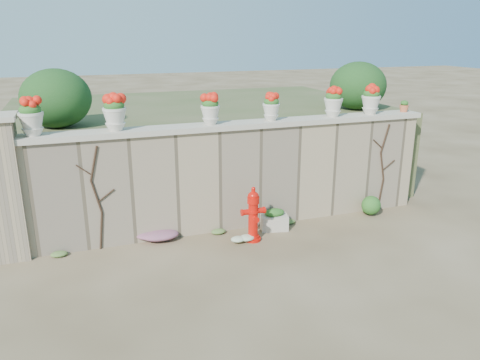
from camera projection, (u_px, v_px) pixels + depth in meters
name	position (u px, v px, depth m)	size (l,w,h in m)	color
ground	(273.00, 264.00, 7.88)	(80.00, 80.00, 0.00)	brown
stone_wall	(238.00, 178.00, 9.20)	(8.00, 0.40, 2.00)	gray
wall_cap	(237.00, 125.00, 8.88)	(8.10, 0.52, 0.10)	#BCB39F
gate_pillar	(3.00, 188.00, 7.80)	(0.72, 0.72, 2.48)	gray
raised_fill	(197.00, 143.00, 12.07)	(9.00, 6.00, 2.00)	#384C23
back_shrub_left	(56.00, 98.00, 8.79)	(1.30, 1.30, 1.10)	#143814
back_shrub_right	(358.00, 86.00, 10.90)	(1.30, 1.30, 1.10)	#143814
vine_left	(97.00, 197.00, 8.15)	(0.60, 0.04, 1.91)	black
vine_right	(383.00, 166.00, 10.03)	(0.60, 0.04, 1.91)	black
fire_hydrant	(253.00, 214.00, 8.63)	(0.45, 0.32, 1.05)	red
planter_box	(274.00, 220.00, 9.21)	(0.58, 0.41, 0.44)	#BCB39F
green_shrub	(374.00, 203.00, 9.94)	(0.55, 0.49, 0.52)	#1E5119
magenta_clump	(153.00, 235.00, 8.67)	(1.03, 0.69, 0.27)	#B1238C
white_flowers	(241.00, 237.00, 8.68)	(0.54, 0.43, 0.19)	white
urn_pot_0	(31.00, 117.00, 7.63)	(0.40, 0.40, 0.63)	beige
urn_pot_1	(114.00, 112.00, 8.06)	(0.41, 0.41, 0.64)	beige
urn_pot_2	(210.00, 109.00, 8.62)	(0.36, 0.36, 0.56)	beige
urn_pot_3	(271.00, 107.00, 9.01)	(0.33, 0.33, 0.52)	beige
urn_pot_4	(333.00, 102.00, 9.44)	(0.38, 0.38, 0.59)	beige
urn_pot_5	(371.00, 99.00, 9.72)	(0.39, 0.39, 0.61)	beige
terracotta_pot	(404.00, 107.00, 10.05)	(0.20, 0.20, 0.24)	#C5623C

